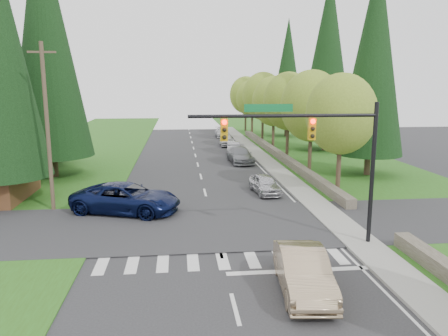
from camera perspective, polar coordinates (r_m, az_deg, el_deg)
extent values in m
plane|color=#28282B|center=(16.63, 1.00, -16.26)|extent=(120.00, 120.00, 0.00)
cube|color=#2B5416|center=(38.48, 16.76, -0.90)|extent=(14.00, 110.00, 0.06)
cube|color=#2B5416|center=(37.21, -23.38, -1.73)|extent=(14.00, 110.00, 0.06)
cube|color=#28282B|center=(23.99, -1.36, -7.55)|extent=(120.00, 8.00, 0.10)
cube|color=gray|center=(38.45, 7.20, -0.47)|extent=(1.80, 80.00, 0.13)
cube|color=gray|center=(38.27, 5.96, -0.50)|extent=(0.20, 80.00, 0.13)
cube|color=#4C4438|center=(46.46, 7.01, 1.85)|extent=(0.70, 40.00, 0.70)
cylinder|color=black|center=(21.62, 18.79, -0.87)|extent=(0.20, 0.20, 6.80)
cylinder|color=black|center=(19.81, 7.85, 6.77)|extent=(8.60, 0.16, 0.16)
cube|color=#0C662D|center=(19.68, 5.85, 7.81)|extent=(2.20, 0.04, 0.35)
cube|color=#BF8C0C|center=(20.21, 11.40, 5.03)|extent=(0.32, 0.24, 1.00)
sphere|color=#FF0C05|center=(20.05, 11.56, 5.98)|extent=(0.22, 0.22, 0.22)
cube|color=#BF8C0C|center=(19.40, 0.01, 5.00)|extent=(0.32, 0.24, 1.00)
sphere|color=#FF0C05|center=(19.22, 0.05, 6.00)|extent=(0.22, 0.22, 0.22)
cylinder|color=#473828|center=(27.88, -22.06, 4.77)|extent=(0.24, 0.24, 10.00)
cube|color=#473828|center=(27.82, -22.72, 13.81)|extent=(1.60, 0.10, 0.12)
cylinder|color=#38281C|center=(31.17, 14.77, 0.91)|extent=(0.32, 0.32, 4.76)
ellipsoid|color=olive|center=(30.80, 15.07, 6.84)|extent=(4.80, 4.80, 5.52)
cylinder|color=#38281C|center=(37.73, 11.18, 2.88)|extent=(0.32, 0.32, 4.93)
ellipsoid|color=olive|center=(37.43, 11.37, 7.96)|extent=(5.20, 5.20, 5.98)
cylinder|color=#38281C|center=(44.35, 8.28, 4.22)|extent=(0.32, 0.32, 5.04)
ellipsoid|color=olive|center=(44.09, 8.40, 8.64)|extent=(5.00, 5.00, 5.75)
cylinder|color=#38281C|center=(51.16, 6.46, 5.02)|extent=(0.32, 0.32, 4.82)
ellipsoid|color=olive|center=(50.93, 6.54, 8.67)|extent=(5.00, 5.00, 5.75)
cylinder|color=#38281C|center=(57.99, 5.06, 5.90)|extent=(0.32, 0.32, 5.15)
ellipsoid|color=olive|center=(57.79, 5.12, 9.35)|extent=(5.40, 5.40, 6.21)
cylinder|color=#38281C|center=(64.83, 3.70, 6.24)|extent=(0.32, 0.32, 4.70)
ellipsoid|color=olive|center=(64.65, 3.73, 9.06)|extent=(4.80, 4.80, 5.52)
cylinder|color=#38281C|center=(71.72, 2.83, 6.81)|extent=(0.32, 0.32, 4.98)
ellipsoid|color=olive|center=(71.56, 2.85, 9.51)|extent=(5.20, 5.20, 5.98)
cylinder|color=#38281C|center=(31.48, -26.69, -2.37)|extent=(0.50, 0.50, 2.00)
cylinder|color=#38281C|center=(38.63, -21.21, 0.33)|extent=(0.50, 0.50, 2.00)
cone|color=black|center=(38.25, -22.31, 15.68)|extent=(6.46, 6.46, 19.00)
cylinder|color=#38281C|center=(44.87, -21.72, 1.67)|extent=(0.50, 0.50, 2.00)
cone|color=black|center=(44.47, -22.58, 13.58)|extent=(5.78, 5.78, 17.00)
cylinder|color=#38281C|center=(38.70, 18.21, 0.54)|extent=(0.50, 0.50, 2.00)
cone|color=black|center=(38.19, 19.01, 13.64)|extent=(5.44, 5.44, 16.00)
cylinder|color=#38281C|center=(51.93, 12.93, 3.33)|extent=(0.50, 0.50, 2.00)
cone|color=black|center=(51.61, 13.41, 14.18)|extent=(6.12, 6.12, 18.00)
cylinder|color=#38281C|center=(64.99, 8.11, 4.97)|extent=(0.50, 0.50, 2.00)
cone|color=black|center=(64.68, 8.31, 12.30)|extent=(5.10, 5.10, 15.00)
imported|color=tan|center=(16.81, 10.32, -13.13)|extent=(2.14, 4.97, 1.59)
imported|color=#0B1338|center=(26.73, -12.63, -3.88)|extent=(7.05, 4.91, 1.79)
imported|color=#BCBBC1|center=(30.91, 5.37, -2.10)|extent=(1.99, 4.06, 1.33)
imported|color=gray|center=(42.86, 2.12, 1.71)|extent=(2.40, 5.29, 1.50)
imported|color=#AAA9AE|center=(48.37, 1.27, 2.65)|extent=(1.83, 4.11, 1.31)
imported|color=silver|center=(54.53, 0.35, 3.65)|extent=(1.81, 4.22, 1.42)
imported|color=silver|center=(63.86, -0.26, 4.68)|extent=(1.89, 4.61, 1.34)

